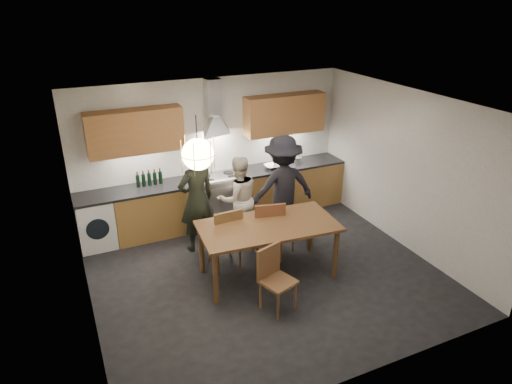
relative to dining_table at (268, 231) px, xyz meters
name	(u,v)px	position (x,y,z in m)	size (l,w,h in m)	color
ground	(266,274)	(-0.03, 0.01, -0.75)	(5.00, 5.00, 0.00)	black
room_shell	(267,169)	(-0.03, 0.01, 0.96)	(5.02, 4.52, 2.61)	white
counter_run	(221,198)	(0.00, 1.96, -0.30)	(5.00, 0.62, 0.90)	#BA8847
range_stove	(220,199)	(-0.03, 1.96, -0.31)	(0.90, 0.60, 0.92)	silver
wall_fixtures	(215,122)	(-0.03, 2.08, 1.12)	(4.30, 0.54, 1.10)	tan
pendant_lamp	(198,154)	(-1.03, -0.09, 1.35)	(0.43, 0.43, 0.70)	black
dining_table	(268,231)	(0.00, 0.00, 0.00)	(2.08, 1.17, 0.85)	brown
chair_back_left	(226,234)	(-0.49, 0.45, -0.17)	(0.47, 0.47, 1.00)	brown
chair_back_mid	(268,227)	(0.17, 0.34, -0.15)	(0.56, 0.56, 1.04)	brown
chair_back_right	(301,224)	(0.84, 0.47, -0.29)	(0.45, 0.45, 0.80)	brown
chair_front	(274,274)	(-0.27, -0.72, -0.24)	(0.51, 0.51, 0.90)	brown
person_left	(197,199)	(-0.70, 1.19, 0.14)	(0.65, 0.42, 1.77)	black
person_mid	(238,199)	(0.03, 1.21, 0.00)	(0.73, 0.57, 1.50)	beige
person_right	(282,187)	(0.78, 1.05, 0.15)	(1.16, 0.67, 1.79)	black
mixing_bowl	(272,167)	(1.01, 1.91, 0.19)	(0.29, 0.29, 0.07)	#AFB0B3
stock_pot	(297,161)	(1.56, 1.94, 0.21)	(0.18, 0.18, 0.13)	#AFAEB2
wine_bottles	(149,178)	(-1.26, 2.06, 0.29)	(0.45, 0.06, 0.27)	black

